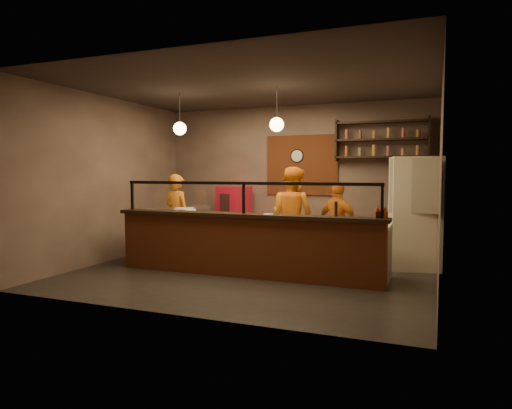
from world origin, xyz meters
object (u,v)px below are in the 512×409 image
at_px(cook_right, 338,224).
at_px(condiment_caddy, 381,215).
at_px(cook_mid, 292,216).
at_px(pepper_mill, 336,209).
at_px(fridge, 414,213).
at_px(pizza_dough, 230,218).
at_px(cook_left, 177,216).
at_px(wall_clock, 297,156).
at_px(red_cooler, 234,218).

relative_size(cook_right, condiment_caddy, 8.81).
xyz_separation_m(cook_mid, pepper_mill, (1.09, -1.26, 0.25)).
xyz_separation_m(cook_mid, fridge, (2.18, 0.40, 0.09)).
relative_size(cook_mid, pizza_dough, 3.89).
bearing_deg(cook_left, wall_clock, -127.10).
bearing_deg(red_cooler, condiment_caddy, -19.30).
distance_m(wall_clock, cook_right, 2.12).
height_order(wall_clock, pepper_mill, wall_clock).
bearing_deg(fridge, cook_right, 176.33).
xyz_separation_m(pizza_dough, pepper_mill, (2.02, -0.47, 0.27)).
height_order(cook_right, pizza_dough, cook_right).
bearing_deg(red_cooler, fridge, 4.81).
bearing_deg(fridge, cook_mid, 179.19).
height_order(red_cooler, condiment_caddy, red_cooler).
xyz_separation_m(wall_clock, condiment_caddy, (2.10, -2.70, -0.99)).
bearing_deg(cook_right, red_cooler, 4.88).
bearing_deg(pizza_dough, pepper_mill, -13.19).
distance_m(cook_left, fridge, 4.60).
xyz_separation_m(wall_clock, pizza_dough, (-0.60, -2.21, -1.19)).
xyz_separation_m(cook_right, pizza_dough, (-1.76, -1.01, 0.13)).
bearing_deg(wall_clock, pepper_mill, -62.11).
height_order(cook_left, fridge, fridge).
bearing_deg(wall_clock, cook_left, -141.16).
bearing_deg(cook_mid, red_cooler, -13.99).
distance_m(fridge, condiment_caddy, 1.73).
bearing_deg(wall_clock, fridge, -22.11).
height_order(cook_left, red_cooler, cook_left).
height_order(wall_clock, cook_right, wall_clock).
relative_size(wall_clock, cook_right, 0.19).
height_order(fridge, pizza_dough, fridge).
relative_size(cook_left, fridge, 0.85).
xyz_separation_m(cook_left, condiment_caddy, (4.15, -1.05, 0.26)).
xyz_separation_m(cook_left, cook_right, (3.21, 0.46, -0.07)).
xyz_separation_m(cook_mid, red_cooler, (-1.71, 1.11, -0.21)).
relative_size(cook_left, pepper_mill, 7.47).
relative_size(pizza_dough, condiment_caddy, 2.68).
relative_size(red_cooler, condiment_caddy, 8.06).
relative_size(cook_left, condiment_caddy, 9.65).
relative_size(fridge, condiment_caddy, 11.40).
bearing_deg(pepper_mill, wall_clock, 117.89).
height_order(cook_left, pizza_dough, cook_left).
distance_m(cook_right, pizza_dough, 2.04).
height_order(wall_clock, condiment_caddy, wall_clock).
height_order(cook_right, red_cooler, cook_right).
distance_m(wall_clock, cook_left, 2.91).
height_order(cook_left, pepper_mill, cook_left).
height_order(pizza_dough, pepper_mill, pepper_mill).
distance_m(fridge, pizza_dough, 3.33).
bearing_deg(condiment_caddy, red_cooler, 145.58).
distance_m(pizza_dough, pepper_mill, 2.09).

